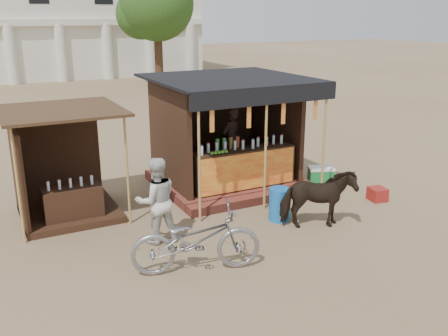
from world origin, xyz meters
TOP-DOWN VIEW (x-y plane):
  - ground at (0.00, 0.00)m, footprint 120.00×120.00m
  - main_stall at (1.01, 3.36)m, footprint 3.60×3.61m
  - secondary_stall at (-3.17, 3.24)m, footprint 2.40×2.40m
  - cow at (1.41, 0.17)m, footprint 1.63×1.15m
  - motorbike at (-1.54, -0.35)m, footprint 2.35×1.36m
  - bystander at (-1.73, 1.04)m, footprint 0.86×0.69m
  - blue_barrel at (0.96, 0.87)m, footprint 0.57×0.57m
  - red_crate at (3.67, 0.78)m, footprint 0.42×0.45m
  - cooler at (3.20, 2.34)m, footprint 0.76×0.66m
  - background_building at (-2.00, 29.94)m, footprint 26.00×7.45m
  - tree at (5.81, 22.14)m, footprint 4.50×4.40m

SIDE VIEW (x-z plane):
  - ground at x=0.00m, z-range 0.00..0.00m
  - red_crate at x=3.67m, z-range 0.00..0.31m
  - cooler at x=3.20m, z-range 0.00..0.46m
  - blue_barrel at x=0.96m, z-range 0.00..0.71m
  - motorbike at x=-1.54m, z-range 0.00..1.17m
  - cow at x=1.41m, z-range 0.00..1.26m
  - bystander at x=-1.73m, z-range 0.00..1.70m
  - secondary_stall at x=-3.17m, z-range -0.34..2.04m
  - main_stall at x=1.01m, z-range -0.36..2.42m
  - background_building at x=-2.00m, z-range -0.11..8.07m
  - tree at x=5.81m, z-range 1.13..8.13m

